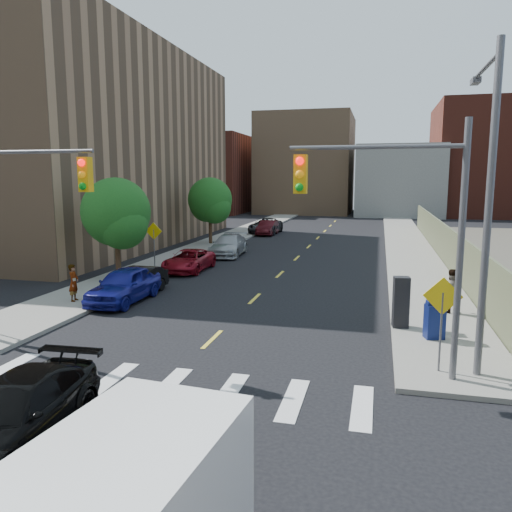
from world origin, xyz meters
The scene contains 28 objects.
ground centered at (0.00, 0.00, 0.00)m, with size 160.00×160.00×0.00m, color black.
sidewalk_nw centered at (-7.75, 41.50, 0.07)m, with size 3.50×73.00×0.15m, color gray.
sidewalk_ne centered at (7.75, 41.50, 0.07)m, with size 3.50×73.00×0.15m, color gray.
fence_north centered at (9.60, 28.00, 1.25)m, with size 0.12×44.00×2.50m, color #5E6848.
building_nw centered at (-22.00, 30.00, 8.00)m, with size 22.00×30.00×16.00m, color #8C6B4C.
bg_bldg_west centered at (-22.00, 70.00, 6.00)m, with size 14.00×18.00×12.00m, color #592319.
bg_bldg_midwest centered at (-6.00, 72.00, 7.50)m, with size 14.00×16.00×15.00m, color #8C6B4C.
bg_bldg_center centered at (8.00, 70.00, 5.00)m, with size 12.00×16.00×10.00m, color gray.
bg_bldg_east centered at (22.00, 72.00, 8.00)m, with size 18.00×18.00×16.00m, color #592319.
signal_nw centered at (-5.98, 6.00, 4.53)m, with size 4.59×0.30×7.00m.
signal_ne centered at (5.98, 6.00, 4.53)m, with size 4.59×0.30×7.00m.
streetlight_ne centered at (8.20, 6.90, 5.22)m, with size 0.25×3.70×9.00m.
warn_sign_ne centered at (7.20, 6.50, 1.99)m, with size 1.06×0.06×2.83m.
warn_sign_midwest centered at (-7.80, 20.00, 1.99)m, with size 1.06×0.06×2.83m.
tree_west_near centered at (-8.00, 16.05, 3.48)m, with size 3.66×3.64×5.52m.
tree_west_far centered at (-8.00, 31.05, 3.48)m, with size 3.66×3.64×5.52m.
parked_car_blue centered at (-5.50, 12.03, 0.78)m, with size 1.83×4.55×1.55m, color navy.
parked_car_black centered at (-5.50, 13.34, 0.65)m, with size 1.37×3.94×1.30m, color black.
parked_car_red centered at (-5.46, 19.72, 0.64)m, with size 2.11×4.57×1.27m, color maroon.
parked_car_silver centered at (-4.90, 25.94, 0.73)m, with size 2.06×5.06×1.47m, color #96999D.
parked_car_white centered at (-4.99, 26.51, 0.78)m, with size 1.83×4.56×1.55m, color silver.
parked_car_maroon centered at (-5.04, 39.32, 0.69)m, with size 1.47×4.20×1.39m, color #380B10.
parked_car_grey centered at (-5.47, 40.34, 0.76)m, with size 2.52×5.47×1.52m, color black.
black_sedan centered at (-1.79, 0.61, 0.68)m, with size 1.91×4.70×1.36m, color black.
mailbox centered at (7.36, 9.49, 0.87)m, with size 0.71×0.61×1.48m.
payphone centered at (6.30, 10.56, 1.07)m, with size 0.55×0.45×1.85m, color black.
pedestrian_west centered at (-7.44, 11.14, 0.97)m, with size 0.59×0.39×1.63m, color gray.
pedestrian_east centered at (8.30, 13.08, 1.03)m, with size 0.86×0.67×1.77m, color gray.
Camera 1 is at (5.43, -7.65, 5.52)m, focal length 35.00 mm.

